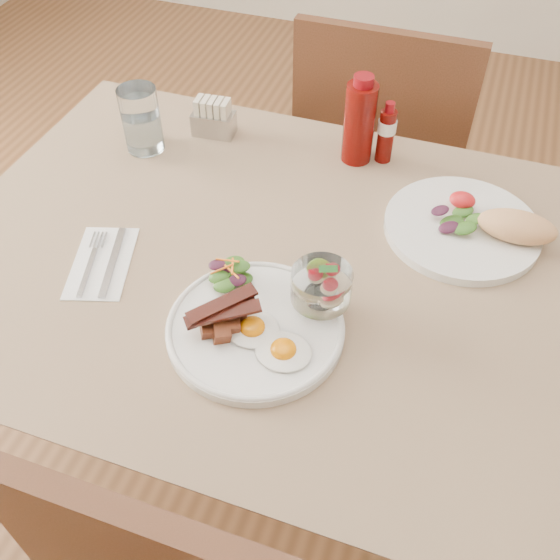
{
  "coord_description": "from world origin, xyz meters",
  "views": [
    {
      "loc": [
        0.2,
        -0.74,
        1.52
      ],
      "look_at": [
        -0.02,
        -0.11,
        0.82
      ],
      "focal_mm": 40.0,
      "sensor_mm": 36.0,
      "label": 1
    }
  ],
  "objects_px": {
    "fruit_cup": "(321,286)",
    "water_glass": "(142,123)",
    "chair_far": "(380,159)",
    "sugar_caddy": "(214,119)",
    "table": "(308,299)",
    "ketchup_bottle": "(359,122)",
    "hot_sauce_bottle": "(386,133)",
    "second_plate": "(475,226)",
    "main_plate": "(255,329)"
  },
  "relations": [
    {
      "from": "hot_sauce_bottle",
      "to": "water_glass",
      "type": "distance_m",
      "value": 0.5
    },
    {
      "from": "second_plate",
      "to": "ketchup_bottle",
      "type": "distance_m",
      "value": 0.31
    },
    {
      "from": "table",
      "to": "main_plate",
      "type": "xyz_separation_m",
      "value": [
        -0.04,
        -0.17,
        0.1
      ]
    },
    {
      "from": "chair_far",
      "to": "main_plate",
      "type": "xyz_separation_m",
      "value": [
        -0.04,
        -0.83,
        0.24
      ]
    },
    {
      "from": "chair_far",
      "to": "ketchup_bottle",
      "type": "height_order",
      "value": "ketchup_bottle"
    },
    {
      "from": "fruit_cup",
      "to": "sugar_caddy",
      "type": "relative_size",
      "value": 1.03
    },
    {
      "from": "chair_far",
      "to": "sugar_caddy",
      "type": "xyz_separation_m",
      "value": [
        -0.32,
        -0.35,
        0.26
      ]
    },
    {
      "from": "fruit_cup",
      "to": "water_glass",
      "type": "bearing_deg",
      "value": 146.01
    },
    {
      "from": "hot_sauce_bottle",
      "to": "water_glass",
      "type": "xyz_separation_m",
      "value": [
        -0.48,
        -0.12,
        -0.0
      ]
    },
    {
      "from": "table",
      "to": "chair_far",
      "type": "bearing_deg",
      "value": 90.0
    },
    {
      "from": "ketchup_bottle",
      "to": "sugar_caddy",
      "type": "relative_size",
      "value": 1.99
    },
    {
      "from": "hot_sauce_bottle",
      "to": "ketchup_bottle",
      "type": "bearing_deg",
      "value": -165.08
    },
    {
      "from": "main_plate",
      "to": "hot_sauce_bottle",
      "type": "height_order",
      "value": "hot_sauce_bottle"
    },
    {
      "from": "water_glass",
      "to": "fruit_cup",
      "type": "bearing_deg",
      "value": -33.99
    },
    {
      "from": "main_plate",
      "to": "hot_sauce_bottle",
      "type": "bearing_deg",
      "value": 80.37
    },
    {
      "from": "table",
      "to": "fruit_cup",
      "type": "xyz_separation_m",
      "value": [
        0.05,
        -0.1,
        0.16
      ]
    },
    {
      "from": "second_plate",
      "to": "hot_sauce_bottle",
      "type": "height_order",
      "value": "hot_sauce_bottle"
    },
    {
      "from": "chair_far",
      "to": "sugar_caddy",
      "type": "distance_m",
      "value": 0.54
    },
    {
      "from": "main_plate",
      "to": "sugar_caddy",
      "type": "bearing_deg",
      "value": 119.86
    },
    {
      "from": "hot_sauce_bottle",
      "to": "table",
      "type": "bearing_deg",
      "value": -98.31
    },
    {
      "from": "chair_far",
      "to": "second_plate",
      "type": "bearing_deg",
      "value": -62.16
    },
    {
      "from": "table",
      "to": "sugar_caddy",
      "type": "height_order",
      "value": "sugar_caddy"
    },
    {
      "from": "fruit_cup",
      "to": "main_plate",
      "type": "bearing_deg",
      "value": -141.9
    },
    {
      "from": "second_plate",
      "to": "hot_sauce_bottle",
      "type": "relative_size",
      "value": 2.33
    },
    {
      "from": "hot_sauce_bottle",
      "to": "second_plate",
      "type": "bearing_deg",
      "value": -39.49
    },
    {
      "from": "chair_far",
      "to": "water_glass",
      "type": "height_order",
      "value": "chair_far"
    },
    {
      "from": "fruit_cup",
      "to": "sugar_caddy",
      "type": "height_order",
      "value": "fruit_cup"
    },
    {
      "from": "table",
      "to": "hot_sauce_bottle",
      "type": "xyz_separation_m",
      "value": [
        0.05,
        0.35,
        0.15
      ]
    },
    {
      "from": "table",
      "to": "ketchup_bottle",
      "type": "relative_size",
      "value": 7.16
    },
    {
      "from": "fruit_cup",
      "to": "water_glass",
      "type": "xyz_separation_m",
      "value": [
        -0.48,
        0.32,
        -0.01
      ]
    },
    {
      "from": "water_glass",
      "to": "hot_sauce_bottle",
      "type": "bearing_deg",
      "value": 14.3
    },
    {
      "from": "main_plate",
      "to": "fruit_cup",
      "type": "distance_m",
      "value": 0.12
    },
    {
      "from": "fruit_cup",
      "to": "sugar_caddy",
      "type": "xyz_separation_m",
      "value": [
        -0.37,
        0.42,
        -0.03
      ]
    },
    {
      "from": "table",
      "to": "chair_far",
      "type": "distance_m",
      "value": 0.68
    },
    {
      "from": "fruit_cup",
      "to": "hot_sauce_bottle",
      "type": "xyz_separation_m",
      "value": [
        0.0,
        0.45,
        -0.01
      ]
    },
    {
      "from": "second_plate",
      "to": "sugar_caddy",
      "type": "height_order",
      "value": "sugar_caddy"
    },
    {
      "from": "chair_far",
      "to": "fruit_cup",
      "type": "bearing_deg",
      "value": -86.4
    },
    {
      "from": "fruit_cup",
      "to": "water_glass",
      "type": "distance_m",
      "value": 0.58
    },
    {
      "from": "fruit_cup",
      "to": "ketchup_bottle",
      "type": "xyz_separation_m",
      "value": [
        -0.05,
        0.43,
        0.02
      ]
    },
    {
      "from": "main_plate",
      "to": "second_plate",
      "type": "height_order",
      "value": "second_plate"
    },
    {
      "from": "sugar_caddy",
      "to": "hot_sauce_bottle",
      "type": "bearing_deg",
      "value": -0.63
    },
    {
      "from": "chair_far",
      "to": "main_plate",
      "type": "distance_m",
      "value": 0.87
    },
    {
      "from": "chair_far",
      "to": "second_plate",
      "type": "height_order",
      "value": "chair_far"
    },
    {
      "from": "fruit_cup",
      "to": "second_plate",
      "type": "bearing_deg",
      "value": 52.92
    },
    {
      "from": "second_plate",
      "to": "main_plate",
      "type": "bearing_deg",
      "value": -130.58
    },
    {
      "from": "ketchup_bottle",
      "to": "second_plate",
      "type": "bearing_deg",
      "value": -30.9
    },
    {
      "from": "water_glass",
      "to": "chair_far",
      "type": "bearing_deg",
      "value": 45.47
    },
    {
      "from": "table",
      "to": "fruit_cup",
      "type": "distance_m",
      "value": 0.19
    },
    {
      "from": "hot_sauce_bottle",
      "to": "main_plate",
      "type": "bearing_deg",
      "value": -99.63
    },
    {
      "from": "second_plate",
      "to": "water_glass",
      "type": "xyz_separation_m",
      "value": [
        -0.69,
        0.05,
        0.04
      ]
    }
  ]
}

